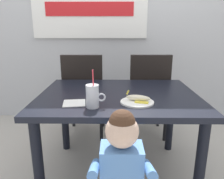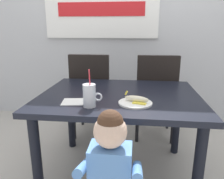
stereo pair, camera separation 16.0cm
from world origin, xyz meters
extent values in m
plane|color=#B7B2A8|center=(0.00, 0.00, 0.00)|extent=(24.00, 24.00, 0.00)
cube|color=silver|center=(0.00, 1.35, 1.45)|extent=(6.40, 0.12, 2.90)
cube|color=white|center=(-0.35, 1.27, 1.45)|extent=(1.46, 0.04, 0.71)
cube|color=red|center=(-0.35, 1.24, 1.45)|extent=(1.11, 0.01, 0.17)
cube|color=black|center=(0.00, 0.00, 0.70)|extent=(1.23, 0.96, 0.04)
cylinder|color=black|center=(-0.53, -0.40, 0.34)|extent=(0.07, 0.07, 0.68)
cylinder|color=black|center=(0.53, -0.40, 0.34)|extent=(0.07, 0.07, 0.68)
cylinder|color=black|center=(-0.53, 0.40, 0.34)|extent=(0.07, 0.07, 0.68)
cylinder|color=black|center=(0.53, 0.40, 0.34)|extent=(0.07, 0.07, 0.68)
cube|color=black|center=(-0.36, 0.75, 0.45)|extent=(0.44, 0.44, 0.06)
cube|color=black|center=(-0.36, 0.55, 0.72)|extent=(0.42, 0.05, 0.48)
cylinder|color=black|center=(-0.17, 0.94, 0.21)|extent=(0.04, 0.04, 0.42)
cylinder|color=black|center=(-0.55, 0.94, 0.21)|extent=(0.04, 0.04, 0.42)
cylinder|color=black|center=(-0.17, 0.56, 0.21)|extent=(0.04, 0.04, 0.42)
cylinder|color=black|center=(-0.55, 0.56, 0.21)|extent=(0.04, 0.04, 0.42)
cube|color=black|center=(0.34, 0.76, 0.45)|extent=(0.44, 0.44, 0.06)
cube|color=black|center=(0.34, 0.56, 0.72)|extent=(0.42, 0.05, 0.48)
cylinder|color=black|center=(0.53, 0.95, 0.21)|extent=(0.04, 0.04, 0.42)
cylinder|color=black|center=(0.15, 0.95, 0.21)|extent=(0.04, 0.04, 0.42)
cylinder|color=black|center=(0.53, 0.57, 0.21)|extent=(0.04, 0.04, 0.42)
cylinder|color=black|center=(0.15, 0.57, 0.21)|extent=(0.04, 0.04, 0.42)
cube|color=#598CD1|center=(0.01, -0.65, 0.49)|extent=(0.22, 0.15, 0.30)
sphere|color=beige|center=(0.01, -0.65, 0.72)|extent=(0.17, 0.17, 0.17)
sphere|color=#472D1E|center=(0.01, -0.65, 0.77)|extent=(0.13, 0.13, 0.13)
cylinder|color=#598CD1|center=(-0.13, -0.67, 0.52)|extent=(0.05, 0.24, 0.13)
cylinder|color=#598CD1|center=(0.15, -0.67, 0.52)|extent=(0.05, 0.24, 0.13)
cylinder|color=silver|center=(-0.17, -0.31, 0.80)|extent=(0.08, 0.08, 0.15)
cylinder|color=beige|center=(-0.17, -0.31, 0.77)|extent=(0.07, 0.07, 0.08)
torus|color=silver|center=(-0.11, -0.31, 0.79)|extent=(0.06, 0.01, 0.06)
cylinder|color=#E5333F|center=(-0.16, -0.32, 0.87)|extent=(0.01, 0.04, 0.22)
cylinder|color=white|center=(0.13, -0.22, 0.73)|extent=(0.23, 0.23, 0.01)
ellipsoid|color=#F4EAC6|center=(0.13, -0.21, 0.76)|extent=(0.18, 0.09, 0.04)
cube|color=yellow|center=(0.15, -0.25, 0.74)|extent=(0.10, 0.06, 0.01)
cube|color=yellow|center=(0.16, -0.18, 0.74)|extent=(0.10, 0.06, 0.01)
cylinder|color=yellow|center=(0.06, -0.19, 0.79)|extent=(0.03, 0.02, 0.03)
cube|color=white|center=(-0.31, -0.24, 0.72)|extent=(0.17, 0.17, 0.00)
camera|label=1|loc=(-0.03, -1.64, 1.22)|focal=34.96mm
camera|label=2|loc=(0.13, -1.63, 1.22)|focal=34.96mm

